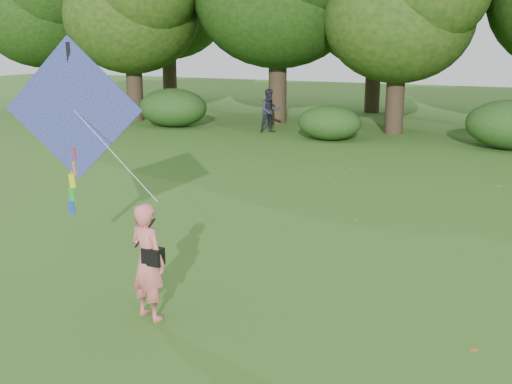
% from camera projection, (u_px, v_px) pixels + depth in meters
% --- Properties ---
extents(ground, '(100.00, 100.00, 0.00)m').
position_uv_depth(ground, '(220.00, 316.00, 9.87)').
color(ground, '#265114').
rests_on(ground, ground).
extents(man_kite_flyer, '(0.75, 0.60, 1.81)m').
position_uv_depth(man_kite_flyer, '(148.00, 261.00, 9.63)').
color(man_kite_flyer, '#DF6D68').
rests_on(man_kite_flyer, ground).
extents(bystander_left, '(1.18, 1.17, 1.92)m').
position_uv_depth(bystander_left, '(270.00, 111.00, 28.43)').
color(bystander_left, '#252430').
rests_on(bystander_left, ground).
extents(crossbody_bag, '(0.43, 0.20, 0.71)m').
position_uv_depth(crossbody_bag, '(153.00, 256.00, 9.53)').
color(crossbody_bag, black).
rests_on(crossbody_bag, ground).
extents(flying_kite, '(4.14, 2.03, 3.32)m').
position_uv_depth(flying_kite, '(73.00, 112.00, 11.65)').
color(flying_kite, '#243D9D').
rests_on(flying_kite, ground).
extents(tree_line, '(54.70, 15.30, 9.48)m').
position_uv_depth(tree_line, '(499.00, 3.00, 28.01)').
color(tree_line, '#3A2D1E').
rests_on(tree_line, ground).
extents(shrub_band, '(39.15, 3.22, 1.88)m').
position_uv_depth(shrub_band, '(412.00, 122.00, 25.47)').
color(shrub_band, '#264919').
rests_on(shrub_band, ground).
extents(fallen_leaves, '(10.59, 13.20, 0.01)m').
position_uv_depth(fallen_leaves, '(400.00, 244.00, 13.27)').
color(fallen_leaves, olive).
rests_on(fallen_leaves, ground).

